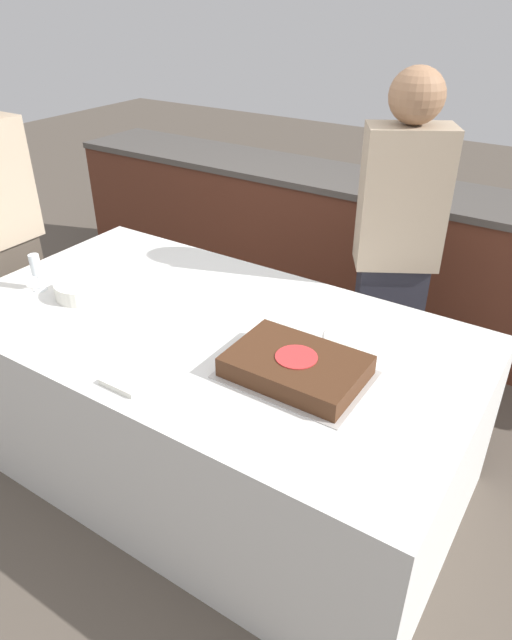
{
  "coord_description": "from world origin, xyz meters",
  "views": [
    {
      "loc": [
        1.23,
        -1.53,
        1.96
      ],
      "look_at": [
        0.23,
        0.0,
        0.86
      ],
      "focal_mm": 32.0,
      "sensor_mm": 36.0,
      "label": 1
    }
  ],
  "objects_px": {
    "cake": "(296,366)",
    "plate_stack": "(83,288)",
    "wine_glass": "(36,267)",
    "person_cutting_cake": "(395,254)",
    "person_seated_left": "(1,234)"
  },
  "relations": [
    {
      "from": "cake",
      "to": "person_seated_left",
      "type": "relative_size",
      "value": 0.31
    },
    {
      "from": "person_cutting_cake",
      "to": "cake",
      "type": "bearing_deg",
      "value": 60.01
    },
    {
      "from": "cake",
      "to": "plate_stack",
      "type": "height_order",
      "value": "cake"
    },
    {
      "from": "plate_stack",
      "to": "person_cutting_cake",
      "type": "height_order",
      "value": "person_cutting_cake"
    },
    {
      "from": "person_seated_left",
      "to": "plate_stack",
      "type": "bearing_deg",
      "value": -98.03
    },
    {
      "from": "person_cutting_cake",
      "to": "plate_stack",
      "type": "bearing_deg",
      "value": 9.95
    },
    {
      "from": "wine_glass",
      "to": "person_seated_left",
      "type": "relative_size",
      "value": 0.1
    },
    {
      "from": "wine_glass",
      "to": "person_seated_left",
      "type": "distance_m",
      "value": 0.5
    },
    {
      "from": "cake",
      "to": "person_cutting_cake",
      "type": "relative_size",
      "value": 0.3
    },
    {
      "from": "person_seated_left",
      "to": "person_cutting_cake",
      "type": "bearing_deg",
      "value": -65.34
    },
    {
      "from": "plate_stack",
      "to": "person_cutting_cake",
      "type": "distance_m",
      "value": 1.41
    },
    {
      "from": "plate_stack",
      "to": "wine_glass",
      "type": "xyz_separation_m",
      "value": [
        -0.21,
        -0.07,
        0.08
      ]
    },
    {
      "from": "wine_glass",
      "to": "cake",
      "type": "bearing_deg",
      "value": 2.76
    },
    {
      "from": "cake",
      "to": "person_seated_left",
      "type": "xyz_separation_m",
      "value": [
        -1.76,
        0.1,
        0.06
      ]
    },
    {
      "from": "cake",
      "to": "plate_stack",
      "type": "bearing_deg",
      "value": 179.68
    }
  ]
}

